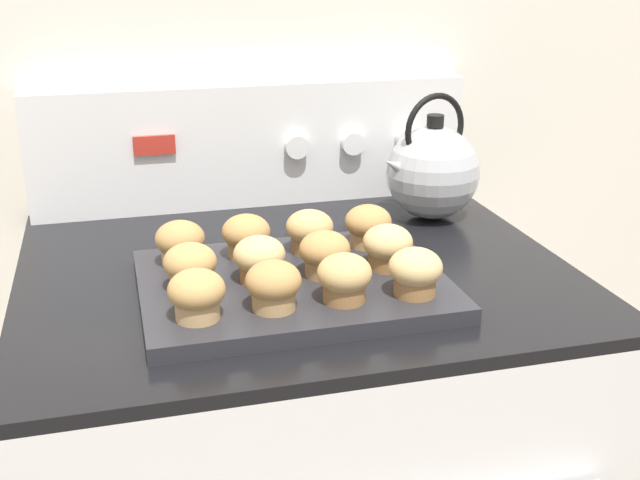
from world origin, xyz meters
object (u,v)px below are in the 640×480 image
at_px(muffin_pan, 293,285).
at_px(muffin_r2_c2, 310,231).
at_px(muffin_r0_c3, 415,272).
at_px(muffin_r2_c1, 246,236).
at_px(muffin_r1_c2, 325,253).
at_px(tea_kettle, 432,171).
at_px(muffin_r1_c3, 388,246).
at_px(muffin_r2_c0, 180,242).
at_px(muffin_r0_c2, 344,278).
at_px(muffin_r1_c0, 190,266).
at_px(muffin_r2_c3, 368,225).
at_px(muffin_r0_c0, 197,294).
at_px(muffin_r0_c1, 273,285).
at_px(muffin_r1_c1, 259,259).

relative_size(muffin_pan, muffin_r2_c2, 5.88).
relative_size(muffin_r0_c3, muffin_r2_c1, 1.00).
bearing_deg(muffin_r1_c2, tea_kettle, 44.29).
distance_m(muffin_r1_c3, muffin_r2_c0, 0.29).
distance_m(muffin_r1_c2, muffin_r2_c0, 0.21).
relative_size(muffin_r2_c0, muffin_r2_c1, 1.00).
relative_size(muffin_r1_c3, muffin_r2_c1, 1.00).
distance_m(muffin_r0_c2, tea_kettle, 0.42).
bearing_deg(muffin_pan, muffin_r1_c0, -178.89).
bearing_deg(muffin_r1_c3, muffin_r2_c2, 134.25).
height_order(muffin_r2_c0, muffin_r2_c3, same).
height_order(muffin_r0_c0, muffin_r1_c3, same).
bearing_deg(muffin_r0_c2, muffin_r0_c1, -179.75).
relative_size(muffin_r1_c2, muffin_r2_c1, 1.00).
bearing_deg(muffin_pan, muffin_r2_c3, 33.48).
bearing_deg(muffin_r1_c0, muffin_r0_c2, -25.47).
distance_m(muffin_pan, muffin_r1_c2, 0.06).
height_order(muffin_r1_c0, muffin_r2_c3, same).
distance_m(muffin_r0_c1, tea_kettle, 0.48).
bearing_deg(muffin_r1_c0, muffin_r2_c1, 46.74).
relative_size(muffin_r0_c0, muffin_r0_c2, 1.00).
xyz_separation_m(muffin_r0_c2, muffin_r2_c2, (0.00, 0.18, 0.00)).
distance_m(muffin_r0_c1, muffin_r0_c3, 0.18).
xyz_separation_m(muffin_r0_c0, muffin_r0_c3, (0.28, -0.00, 0.00)).
xyz_separation_m(muffin_r1_c3, muffin_r2_c0, (-0.27, 0.09, 0.00)).
bearing_deg(muffin_r2_c1, muffin_r2_c2, -1.90).
bearing_deg(muffin_r1_c3, muffin_r2_c3, 89.10).
xyz_separation_m(muffin_r0_c0, muffin_r1_c3, (0.27, 0.09, 0.00)).
bearing_deg(muffin_r0_c1, muffin_r2_c3, 44.87).
bearing_deg(muffin_r2_c0, muffin_r0_c2, -43.98).
xyz_separation_m(muffin_r0_c1, muffin_r0_c3, (0.18, -0.00, 0.00)).
xyz_separation_m(muffin_r0_c0, muffin_r2_c1, (0.09, 0.19, 0.00)).
relative_size(muffin_r0_c1, tea_kettle, 0.32).
xyz_separation_m(muffin_r2_c0, muffin_r2_c2, (0.19, 0.00, 0.00)).
xyz_separation_m(muffin_r1_c1, muffin_r2_c0, (-0.10, 0.09, 0.00)).
xyz_separation_m(muffin_r1_c0, muffin_r1_c2, (0.18, -0.00, 0.00)).
bearing_deg(muffin_r2_c0, muffin_r2_c2, 0.10).
relative_size(muffin_pan, muffin_r2_c3, 5.88).
height_order(muffin_r2_c0, tea_kettle, tea_kettle).
height_order(muffin_r0_c0, muffin_r1_c1, same).
relative_size(muffin_pan, muffin_r0_c3, 5.88).
relative_size(muffin_r1_c0, muffin_r2_c2, 1.00).
bearing_deg(muffin_r2_c0, muffin_r0_c0, -89.57).
bearing_deg(muffin_r2_c1, muffin_pan, -63.89).
height_order(muffin_r0_c3, muffin_r1_c3, same).
relative_size(muffin_r0_c1, muffin_r2_c1, 1.00).
bearing_deg(muffin_r1_c0, muffin_pan, 1.11).
height_order(muffin_r0_c2, muffin_r0_c3, same).
bearing_deg(muffin_r2_c3, muffin_r1_c1, -153.71).
height_order(muffin_r1_c2, muffin_r2_c0, same).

